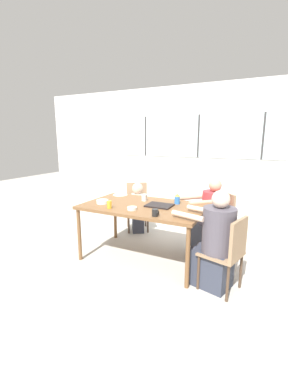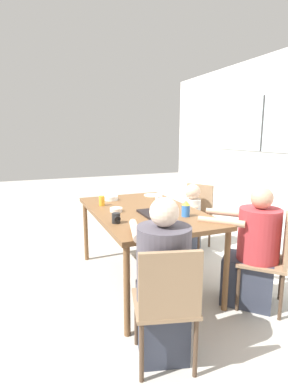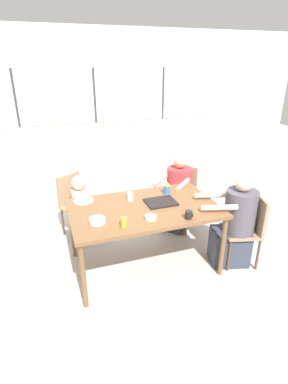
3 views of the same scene
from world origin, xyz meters
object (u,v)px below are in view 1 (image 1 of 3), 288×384
(chair_for_toddler, at_px, (137,202))
(coffee_mug, at_px, (155,213))
(chair_for_woman_green_shirt, at_px, (229,249))
(juice_glass, at_px, (109,204))
(bowl_cereal, at_px, (132,208))
(person_man_blue_shirt, at_px, (211,219))
(sippy_cup, at_px, (177,198))
(milk_carton_small, at_px, (144,197))
(bowl_white_shallow, at_px, (102,202))
(person_toddler, at_px, (138,209))
(person_woman_green_shirt, at_px, (215,245))
(chair_for_man_blue_shirt, at_px, (221,216))

(chair_for_toddler, height_order, coffee_mug, coffee_mug)
(chair_for_woman_green_shirt, relative_size, juice_glass, 8.29)
(chair_for_toddler, height_order, bowl_cereal, chair_for_toddler)
(person_man_blue_shirt, distance_m, sippy_cup, 0.71)
(sippy_cup, distance_m, milk_carton_small, 0.48)
(milk_carton_small, xyz_separation_m, bowl_cereal, (0.07, -0.50, -0.03))
(chair_for_toddler, bearing_deg, coffee_mug, 92.54)
(sippy_cup, relative_size, juice_glass, 1.45)
(bowl_white_shallow, bearing_deg, person_toddler, 91.07)
(chair_for_woman_green_shirt, xyz_separation_m, person_toddler, (-1.76, 1.23, -0.09))
(chair_for_toddler, distance_m, sippy_cup, 1.34)
(person_man_blue_shirt, bearing_deg, bowl_white_shallow, 81.00)
(person_man_blue_shirt, relative_size, milk_carton_small, 10.91)
(milk_carton_small, distance_m, bowl_cereal, 0.50)
(person_toddler, xyz_separation_m, bowl_cereal, (0.55, -1.19, 0.37))
(chair_for_woman_green_shirt, height_order, juice_glass, juice_glass)
(coffee_mug, distance_m, bowl_white_shallow, 0.92)
(person_woman_green_shirt, xyz_separation_m, bowl_cereal, (-1.05, -0.00, 0.29))
(chair_for_toddler, bearing_deg, person_woman_green_shirt, 109.39)
(juice_glass, bearing_deg, chair_for_man_blue_shirt, 44.81)
(chair_for_man_blue_shirt, bearing_deg, milk_carton_small, 79.18)
(person_woman_green_shirt, relative_size, person_toddler, 1.27)
(chair_for_woman_green_shirt, distance_m, person_man_blue_shirt, 1.14)
(person_man_blue_shirt, relative_size, bowl_white_shallow, 6.77)
(person_woman_green_shirt, relative_size, person_man_blue_shirt, 1.04)
(chair_for_man_blue_shirt, distance_m, bowl_cereal, 1.48)
(chair_for_woman_green_shirt, xyz_separation_m, person_man_blue_shirt, (-0.42, 1.06, -0.03))
(chair_for_man_blue_shirt, height_order, coffee_mug, coffee_mug)
(coffee_mug, height_order, juice_glass, juice_glass)
(coffee_mug, bearing_deg, bowl_cereal, 163.30)
(coffee_mug, bearing_deg, chair_for_toddler, 125.06)
(person_woman_green_shirt, bearing_deg, person_toddler, 68.84)
(chair_for_woman_green_shirt, relative_size, chair_for_toddler, 1.00)
(person_toddler, height_order, coffee_mug, person_toddler)
(sippy_cup, bearing_deg, coffee_mug, -93.25)
(coffee_mug, distance_m, sippy_cup, 0.66)
(sippy_cup, relative_size, milk_carton_small, 1.50)
(chair_for_man_blue_shirt, bearing_deg, juice_glass, 90.90)
(chair_for_man_blue_shirt, relative_size, milk_carton_small, 8.61)
(person_woman_green_shirt, height_order, sippy_cup, person_woman_green_shirt)
(coffee_mug, distance_m, bowl_cereal, 0.39)
(person_man_blue_shirt, height_order, person_toddler, person_man_blue_shirt)
(chair_for_toddler, distance_m, person_man_blue_shirt, 1.45)
(person_woman_green_shirt, distance_m, sippy_cup, 0.91)
(juice_glass, bearing_deg, bowl_cereal, 12.35)
(milk_carton_small, bearing_deg, person_toddler, 124.63)
(person_toddler, bearing_deg, bowl_white_shallow, 58.55)
(person_woman_green_shirt, xyz_separation_m, milk_carton_small, (-1.12, 0.49, 0.32))
(person_toddler, height_order, milk_carton_small, person_toddler)
(chair_for_toddler, relative_size, bowl_cereal, 7.02)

